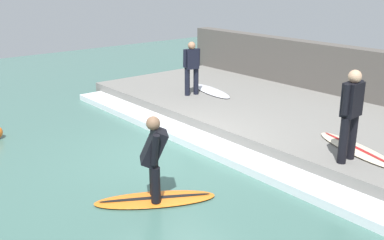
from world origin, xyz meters
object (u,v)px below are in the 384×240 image
object	(u,v)px
surfer_riding	(154,154)
surfboard_waiting_near	(211,91)
surfboard_riding	(155,199)
surfer_waiting_near	(192,65)
surfboard_waiting_far	(357,149)
surfer_waiting_far	(351,111)

from	to	relation	value
surfer_riding	surfboard_waiting_near	xyz separation A→B (m)	(4.63, 3.76, -0.44)
surfboard_riding	surfer_waiting_near	world-z (taller)	surfer_waiting_near
surfer_waiting_near	surfboard_waiting_far	size ratio (longest dim) A/B	0.70
surfer_waiting_far	surfboard_waiting_far	world-z (taller)	surfer_waiting_far
surfer_riding	surfboard_waiting_near	bearing A→B (deg)	39.11
surfer_riding	surfer_waiting_far	bearing A→B (deg)	-25.78
surfer_waiting_near	surfer_waiting_far	bearing A→B (deg)	-98.79
surfboard_waiting_far	surfboard_waiting_near	bearing A→B (deg)	80.17
surfboard_riding	surfboard_waiting_near	xyz separation A→B (m)	(4.63, 3.76, 0.37)
surfboard_waiting_far	surfer_waiting_far	bearing A→B (deg)	-167.37
surfer_waiting_far	surfboard_waiting_far	distance (m)	1.09
surfer_riding	surfer_waiting_near	size ratio (longest dim) A/B	0.96
surfer_waiting_far	surfboard_waiting_near	bearing A→B (deg)	74.39
surfer_riding	surfer_waiting_far	xyz separation A→B (m)	(3.15, -1.52, 0.47)
surfboard_riding	surfer_waiting_near	size ratio (longest dim) A/B	1.37
surfer_waiting_near	surfer_waiting_far	distance (m)	5.46
surfboard_waiting_far	surfer_waiting_near	bearing A→B (deg)	87.28
surfer_riding	surfboard_waiting_near	world-z (taller)	surfer_riding
surfboard_waiting_far	surfer_riding	bearing A→B (deg)	159.57
surfboard_riding	surfboard_waiting_far	xyz separation A→B (m)	(3.74, -1.39, 0.37)
surfer_riding	surfer_waiting_near	bearing A→B (deg)	44.13
surfer_waiting_far	surfer_riding	bearing A→B (deg)	154.22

